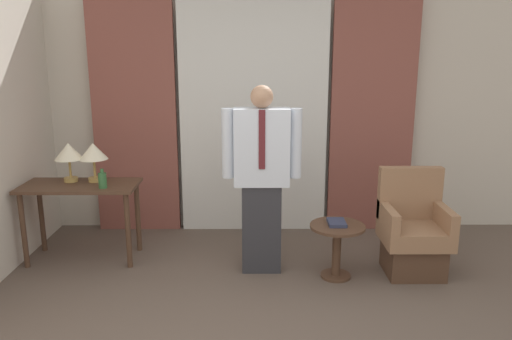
# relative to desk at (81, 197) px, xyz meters

# --- Properties ---
(wall_back) EXTENTS (10.00, 0.06, 2.70)m
(wall_back) POSITION_rel_desk_xyz_m (1.66, 0.98, 0.72)
(wall_back) COLOR beige
(wall_back) RESTS_ON ground_plane
(curtain_sheer_center) EXTENTS (1.61, 0.06, 2.58)m
(curtain_sheer_center) POSITION_rel_desk_xyz_m (1.66, 0.85, 0.66)
(curtain_sheer_center) COLOR white
(curtain_sheer_center) RESTS_ON ground_plane
(curtain_drape_left) EXTENTS (0.92, 0.06, 2.58)m
(curtain_drape_left) POSITION_rel_desk_xyz_m (0.36, 0.85, 0.66)
(curtain_drape_left) COLOR brown
(curtain_drape_left) RESTS_ON ground_plane
(curtain_drape_right) EXTENTS (0.92, 0.06, 2.58)m
(curtain_drape_right) POSITION_rel_desk_xyz_m (2.97, 0.85, 0.66)
(curtain_drape_right) COLOR brown
(curtain_drape_right) RESTS_ON ground_plane
(desk) EXTENTS (1.10, 0.53, 0.76)m
(desk) POSITION_rel_desk_xyz_m (0.00, 0.00, 0.00)
(desk) COLOR #4C3323
(desk) RESTS_ON ground_plane
(table_lamp_left) EXTENTS (0.27, 0.27, 0.38)m
(table_lamp_left) POSITION_rel_desk_xyz_m (-0.12, 0.11, 0.41)
(table_lamp_left) COLOR tan
(table_lamp_left) RESTS_ON desk
(table_lamp_right) EXTENTS (0.27, 0.27, 0.38)m
(table_lamp_right) POSITION_rel_desk_xyz_m (0.12, 0.11, 0.41)
(table_lamp_right) COLOR tan
(table_lamp_right) RESTS_ON desk
(bottle_near_edge) EXTENTS (0.08, 0.08, 0.18)m
(bottle_near_edge) POSITION_rel_desk_xyz_m (0.26, -0.13, 0.20)
(bottle_near_edge) COLOR #336638
(bottle_near_edge) RESTS_ON desk
(person) EXTENTS (0.71, 0.23, 1.72)m
(person) POSITION_rel_desk_xyz_m (1.74, -0.27, 0.29)
(person) COLOR #2D2D33
(person) RESTS_ON ground_plane
(armchair) EXTENTS (0.58, 0.54, 0.96)m
(armchair) POSITION_rel_desk_xyz_m (3.13, -0.32, -0.27)
(armchair) COLOR #4C3323
(armchair) RESTS_ON ground_plane
(side_table) EXTENTS (0.49, 0.49, 0.50)m
(side_table) POSITION_rel_desk_xyz_m (2.41, -0.43, -0.29)
(side_table) COLOR #4C3323
(side_table) RESTS_ON ground_plane
(book) EXTENTS (0.15, 0.21, 0.03)m
(book) POSITION_rel_desk_xyz_m (2.40, -0.40, -0.12)
(book) COLOR #2D334C
(book) RESTS_ON side_table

